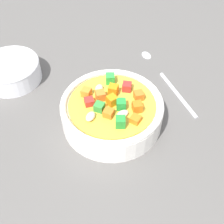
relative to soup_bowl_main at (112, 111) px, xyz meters
The scene contains 4 objects.
ground_plane 4.05cm from the soup_bowl_main, 48.23° to the right, with size 140.00×140.00×2.00cm, color #565451.
soup_bowl_main is the anchor object (origin of this frame).
spoon 17.51cm from the soup_bowl_main, 167.16° to the left, with size 15.11×19.73×0.85cm.
side_bowl_small 25.38cm from the soup_bowl_main, 88.64° to the right, with size 12.69×12.69×4.72cm.
Camera 1 is at (32.07, 19.30, 44.22)cm, focal length 47.40 mm.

